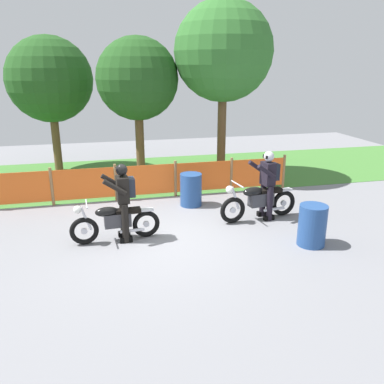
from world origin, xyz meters
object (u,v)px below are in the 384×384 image
object	(u,v)px
oil_drum	(312,225)
rider_lead	(123,198)
spare_drum	(191,190)
motorcycle_trailing	(259,201)
rider_trailing	(268,181)
motorcycle_lead	(115,221)

from	to	relation	value
oil_drum	rider_lead	bearing A→B (deg)	162.62
spare_drum	motorcycle_trailing	bearing A→B (deg)	-44.90
rider_trailing	motorcycle_trailing	bearing A→B (deg)	0.51
rider_lead	spare_drum	xyz separation A→B (m)	(1.89, 1.81, -0.51)
motorcycle_lead	rider_trailing	size ratio (longest dim) A/B	1.14
rider_trailing	oil_drum	size ratio (longest dim) A/B	1.92
motorcycle_lead	rider_lead	world-z (taller)	rider_lead
motorcycle_trailing	rider_trailing	distance (m)	0.53
spare_drum	motorcycle_lead	bearing A→B (deg)	-139.05
motorcycle_lead	spare_drum	xyz separation A→B (m)	(2.10, 1.82, -0.00)
motorcycle_trailing	rider_lead	distance (m)	3.33
motorcycle_lead	motorcycle_trailing	distance (m)	3.51
motorcycle_lead	rider_lead	size ratio (longest dim) A/B	1.14
rider_lead	rider_trailing	size ratio (longest dim) A/B	1.00
oil_drum	spare_drum	world-z (taller)	same
motorcycle_trailing	rider_trailing	size ratio (longest dim) A/B	1.22
rider_lead	spare_drum	distance (m)	2.67
motorcycle_lead	rider_trailing	world-z (taller)	rider_trailing
motorcycle_trailing	spare_drum	xyz separation A→B (m)	(-1.38, 1.37, -0.03)
rider_trailing	oil_drum	xyz separation A→B (m)	(0.30, -1.66, -0.51)
motorcycle_trailing	spare_drum	bearing A→B (deg)	-52.31
rider_lead	rider_trailing	world-z (taller)	same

